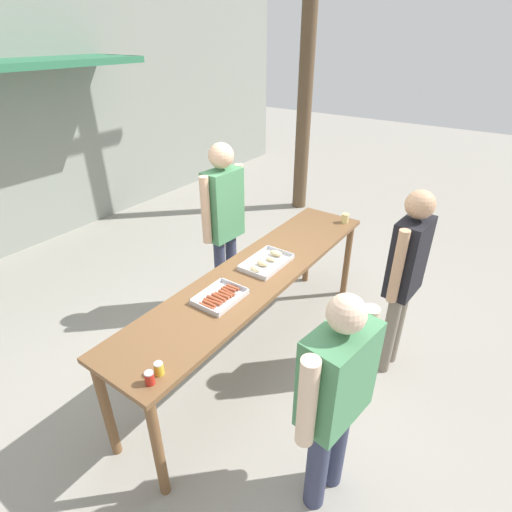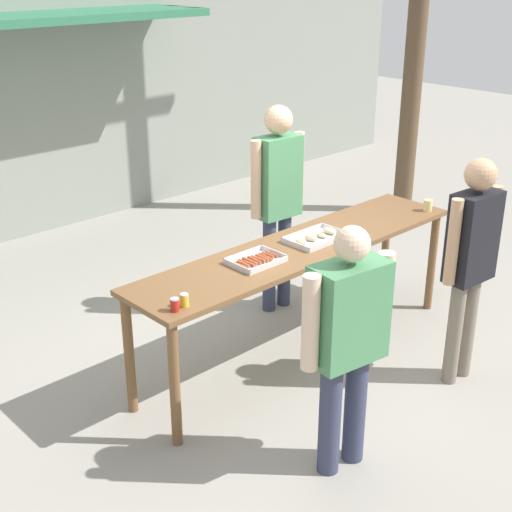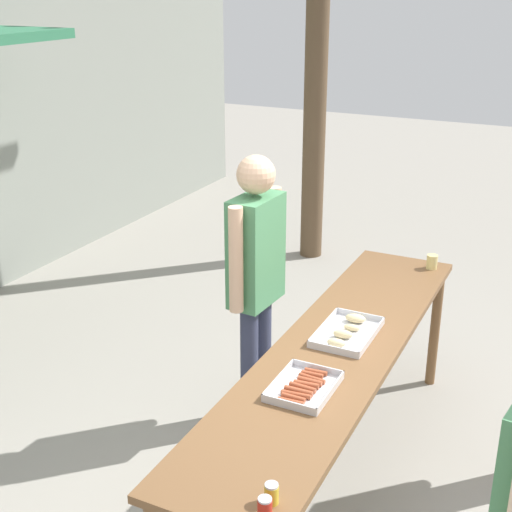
{
  "view_description": "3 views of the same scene",
  "coord_description": "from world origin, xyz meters",
  "px_view_note": "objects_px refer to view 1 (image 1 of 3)",
  "views": [
    {
      "loc": [
        -2.37,
        -1.67,
        2.73
      ],
      "look_at": [
        0.0,
        0.0,
        1.09
      ],
      "focal_mm": 28.0,
      "sensor_mm": 36.0,
      "label": 1
    },
    {
      "loc": [
        -3.69,
        -3.41,
        2.97
      ],
      "look_at": [
        -0.48,
        -0.01,
        0.99
      ],
      "focal_mm": 50.0,
      "sensor_mm": 36.0,
      "label": 2
    },
    {
      "loc": [
        -3.29,
        -1.12,
        2.82
      ],
      "look_at": [
        0.44,
        0.71,
        1.2
      ],
      "focal_mm": 50.0,
      "sensor_mm": 36.0,
      "label": 3
    }
  ],
  "objects_px": {
    "beer_cup": "(345,218)",
    "person_customer_with_cup": "(406,269)",
    "food_tray_sausages": "(220,297)",
    "utility_pole": "(309,29)",
    "food_tray_buns": "(267,262)",
    "condiment_jar_mustard": "(150,378)",
    "condiment_jar_ketchup": "(159,369)",
    "person_customer_holding_hotdog": "(336,392)",
    "person_server_behind_table": "(224,216)"
  },
  "relations": [
    {
      "from": "condiment_jar_mustard",
      "to": "person_customer_with_cup",
      "type": "bearing_deg",
      "value": -23.52
    },
    {
      "from": "food_tray_buns",
      "to": "beer_cup",
      "type": "xyz_separation_m",
      "value": [
        1.2,
        -0.2,
        0.03
      ]
    },
    {
      "from": "food_tray_sausages",
      "to": "person_server_behind_table",
      "type": "relative_size",
      "value": 0.21
    },
    {
      "from": "food_tray_buns",
      "to": "beer_cup",
      "type": "relative_size",
      "value": 4.78
    },
    {
      "from": "food_tray_buns",
      "to": "condiment_jar_ketchup",
      "type": "distance_m",
      "value": 1.46
    },
    {
      "from": "beer_cup",
      "to": "person_server_behind_table",
      "type": "bearing_deg",
      "value": 135.05
    },
    {
      "from": "person_customer_with_cup",
      "to": "condiment_jar_ketchup",
      "type": "bearing_deg",
      "value": -20.44
    },
    {
      "from": "food_tray_buns",
      "to": "condiment_jar_ketchup",
      "type": "height_order",
      "value": "condiment_jar_ketchup"
    },
    {
      "from": "food_tray_buns",
      "to": "condiment_jar_ketchup",
      "type": "bearing_deg",
      "value": -172.23
    },
    {
      "from": "food_tray_sausages",
      "to": "person_server_behind_table",
      "type": "xyz_separation_m",
      "value": [
        0.93,
        0.72,
        0.16
      ]
    },
    {
      "from": "beer_cup",
      "to": "condiment_jar_ketchup",
      "type": "bearing_deg",
      "value": 179.97
    },
    {
      "from": "condiment_jar_ketchup",
      "to": "beer_cup",
      "type": "distance_m",
      "value": 2.64
    },
    {
      "from": "food_tray_buns",
      "to": "utility_pole",
      "type": "relative_size",
      "value": 0.09
    },
    {
      "from": "beer_cup",
      "to": "person_customer_with_cup",
      "type": "relative_size",
      "value": 0.06
    },
    {
      "from": "beer_cup",
      "to": "person_customer_with_cup",
      "type": "bearing_deg",
      "value": -130.99
    },
    {
      "from": "condiment_jar_ketchup",
      "to": "person_server_behind_table",
      "type": "distance_m",
      "value": 1.96
    },
    {
      "from": "food_tray_buns",
      "to": "beer_cup",
      "type": "bearing_deg",
      "value": -9.37
    },
    {
      "from": "food_tray_buns",
      "to": "food_tray_sausages",
      "type": "bearing_deg",
      "value": -179.93
    },
    {
      "from": "food_tray_buns",
      "to": "person_server_behind_table",
      "type": "distance_m",
      "value": 0.79
    },
    {
      "from": "person_customer_with_cup",
      "to": "utility_pole",
      "type": "bearing_deg",
      "value": -133.82
    },
    {
      "from": "condiment_jar_mustard",
      "to": "person_server_behind_table",
      "type": "distance_m",
      "value": 2.04
    },
    {
      "from": "condiment_jar_mustard",
      "to": "person_customer_holding_hotdog",
      "type": "bearing_deg",
      "value": -58.25
    },
    {
      "from": "food_tray_sausages",
      "to": "beer_cup",
      "type": "height_order",
      "value": "beer_cup"
    },
    {
      "from": "utility_pole",
      "to": "beer_cup",
      "type": "bearing_deg",
      "value": -141.01
    },
    {
      "from": "condiment_jar_mustard",
      "to": "utility_pole",
      "type": "distance_m",
      "value": 5.48
    },
    {
      "from": "condiment_jar_mustard",
      "to": "beer_cup",
      "type": "distance_m",
      "value": 2.73
    },
    {
      "from": "beer_cup",
      "to": "person_customer_holding_hotdog",
      "type": "bearing_deg",
      "value": -157.0
    },
    {
      "from": "food_tray_sausages",
      "to": "person_customer_holding_hotdog",
      "type": "relative_size",
      "value": 0.24
    },
    {
      "from": "person_customer_holding_hotdog",
      "to": "person_customer_with_cup",
      "type": "height_order",
      "value": "person_customer_with_cup"
    },
    {
      "from": "condiment_jar_ketchup",
      "to": "person_server_behind_table",
      "type": "relative_size",
      "value": 0.05
    },
    {
      "from": "food_tray_sausages",
      "to": "person_server_behind_table",
      "type": "bearing_deg",
      "value": 37.55
    },
    {
      "from": "person_server_behind_table",
      "to": "utility_pole",
      "type": "distance_m",
      "value": 3.58
    },
    {
      "from": "food_tray_sausages",
      "to": "condiment_jar_ketchup",
      "type": "relative_size",
      "value": 4.41
    },
    {
      "from": "food_tray_buns",
      "to": "condiment_jar_mustard",
      "type": "bearing_deg",
      "value": -172.24
    },
    {
      "from": "beer_cup",
      "to": "person_server_behind_table",
      "type": "distance_m",
      "value": 1.3
    },
    {
      "from": "condiment_jar_ketchup",
      "to": "person_customer_with_cup",
      "type": "height_order",
      "value": "person_customer_with_cup"
    },
    {
      "from": "food_tray_buns",
      "to": "person_server_behind_table",
      "type": "relative_size",
      "value": 0.26
    },
    {
      "from": "food_tray_buns",
      "to": "condiment_jar_mustard",
      "type": "height_order",
      "value": "condiment_jar_mustard"
    },
    {
      "from": "condiment_jar_mustard",
      "to": "condiment_jar_ketchup",
      "type": "distance_m",
      "value": 0.08
    },
    {
      "from": "condiment_jar_mustard",
      "to": "condiment_jar_ketchup",
      "type": "bearing_deg",
      "value": 7.56
    },
    {
      "from": "food_tray_buns",
      "to": "person_customer_holding_hotdog",
      "type": "bearing_deg",
      "value": -130.76
    },
    {
      "from": "person_server_behind_table",
      "to": "beer_cup",
      "type": "bearing_deg",
      "value": -41.15
    },
    {
      "from": "beer_cup",
      "to": "person_customer_with_cup",
      "type": "xyz_separation_m",
      "value": [
        -0.75,
        -0.87,
        0.05
      ]
    },
    {
      "from": "person_customer_holding_hotdog",
      "to": "utility_pole",
      "type": "xyz_separation_m",
      "value": [
        4.32,
        2.66,
        1.81
      ]
    },
    {
      "from": "person_customer_holding_hotdog",
      "to": "person_customer_with_cup",
      "type": "relative_size",
      "value": 0.94
    },
    {
      "from": "food_tray_buns",
      "to": "person_customer_with_cup",
      "type": "xyz_separation_m",
      "value": [
        0.45,
        -1.07,
        0.08
      ]
    },
    {
      "from": "food_tray_buns",
      "to": "person_server_behind_table",
      "type": "bearing_deg",
      "value": 68.13
    },
    {
      "from": "condiment_jar_ketchup",
      "to": "utility_pole",
      "type": "bearing_deg",
      "value": 19.97
    },
    {
      "from": "food_tray_sausages",
      "to": "utility_pole",
      "type": "distance_m",
      "value": 4.65
    },
    {
      "from": "condiment_jar_mustard",
      "to": "food_tray_buns",
      "type": "bearing_deg",
      "value": 7.76
    }
  ]
}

